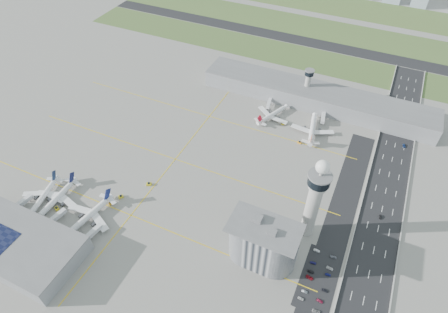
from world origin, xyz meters
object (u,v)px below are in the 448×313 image
at_px(airplane_far_a, 273,112).
at_px(jet_bridge_far_0, 270,100).
at_px(airplane_near_b, 55,197).
at_px(car_lot_3, 311,272).
at_px(control_tower, 315,197).
at_px(jet_bridge_near_0, 15,209).
at_px(tug_5, 299,142).
at_px(car_lot_9, 328,275).
at_px(car_hw_1, 380,217).
at_px(jet_bridge_near_2, 85,241).
at_px(car_lot_4, 313,263).
at_px(airplane_near_a, 42,194).
at_px(car_lot_5, 317,251).
at_px(car_lot_8, 325,290).
at_px(secondary_tower, 308,83).
at_px(jet_bridge_near_1, 48,225).
at_px(tug_0, 57,208).
at_px(tug_1, 111,203).
at_px(tug_3, 149,184).
at_px(car_hw_4, 395,102).
at_px(car_hw_2, 404,146).
at_px(car_lot_2, 310,278).
at_px(airplane_far_b, 313,126).
at_px(tug_2, 121,196).
at_px(car_lot_11, 333,257).
at_px(car_lot_1, 304,292).
at_px(car_lot_10, 330,268).
at_px(car_lot_6, 316,311).
at_px(jet_bridge_far_1, 323,114).
at_px(airplane_near_c, 87,214).
at_px(tug_4, 283,123).
at_px(car_lot_0, 301,298).
at_px(car_lot_7, 320,301).

distance_m(airplane_far_a, jet_bridge_far_0, 21.67).
distance_m(airplane_near_b, car_lot_3, 177.98).
relative_size(control_tower, jet_bridge_far_0, 4.61).
distance_m(jet_bridge_near_0, tug_5, 216.87).
xyz_separation_m(jet_bridge_near_0, car_lot_9, (205.75, 43.90, -2.31)).
distance_m(control_tower, car_hw_1, 63.47).
relative_size(jet_bridge_near_2, car_lot_9, 4.25).
height_order(control_tower, car_lot_4, control_tower).
distance_m(airplane_near_a, car_lot_5, 190.36).
bearing_deg(car_lot_8, secondary_tower, 22.28).
bearing_deg(jet_bridge_near_1, tug_0, 34.57).
distance_m(tug_1, tug_3, 29.83).
height_order(car_lot_8, car_hw_4, car_lot_8).
height_order(control_tower, car_hw_2, control_tower).
height_order(jet_bridge_near_2, car_lot_2, jet_bridge_near_2).
bearing_deg(airplane_far_b, car_hw_1, -145.79).
relative_size(tug_2, car_hw_2, 0.77).
height_order(car_lot_3, car_lot_11, car_lot_11).
bearing_deg(car_lot_1, car_lot_9, -36.59).
bearing_deg(tug_3, jet_bridge_near_0, -73.68).
height_order(airplane_far_b, jet_bridge_near_2, airplane_far_b).
relative_size(airplane_near_a, jet_bridge_far_0, 2.74).
xyz_separation_m(jet_bridge_far_0, car_lot_10, (90.71, -144.48, -2.27)).
height_order(car_lot_4, car_lot_6, car_lot_6).
bearing_deg(jet_bridge_near_1, car_lot_10, -64.56).
bearing_deg(tug_1, car_lot_5, 21.24).
bearing_deg(car_lot_10, control_tower, 50.05).
height_order(airplane_near_b, jet_bridge_far_1, airplane_near_b).
distance_m(jet_bridge_near_0, tug_3, 91.24).
height_order(airplane_near_b, car_lot_5, airplane_near_b).
distance_m(tug_1, car_lot_3, 141.48).
xyz_separation_m(airplane_near_c, tug_4, (86.76, 152.48, -5.07)).
relative_size(tug_5, car_lot_1, 0.91).
relative_size(car_lot_0, car_hw_4, 1.10).
relative_size(airplane_near_c, tug_4, 12.78).
relative_size(secondary_tower, car_lot_9, 9.69).
distance_m(tug_2, car_lot_0, 138.85).
relative_size(jet_bridge_near_1, car_lot_2, 3.16).
height_order(car_lot_9, car_hw_4, car_hw_4).
bearing_deg(car_lot_6, car_lot_7, -8.40).
bearing_deg(jet_bridge_near_0, tug_3, -39.23).
bearing_deg(airplane_near_c, secondary_tower, 163.70).
distance_m(tug_3, car_lot_3, 128.06).
distance_m(airplane_near_c, airplane_far_b, 189.68).
height_order(tug_1, tug_2, tug_2).
distance_m(tug_0, car_lot_8, 183.67).
bearing_deg(car_lot_8, car_lot_2, 70.49).
height_order(jet_bridge_near_0, tug_2, jet_bridge_near_0).
xyz_separation_m(tug_0, car_lot_10, (181.96, 34.86, -0.43)).
height_order(tug_1, tug_3, tug_3).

